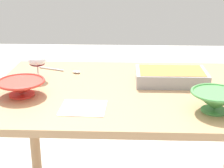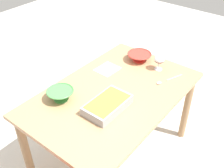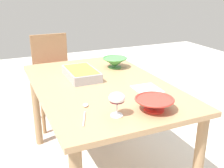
{
  "view_description": "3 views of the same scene",
  "coord_description": "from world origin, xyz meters",
  "px_view_note": "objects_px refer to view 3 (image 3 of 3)",
  "views": [
    {
      "loc": [
        -0.05,
        -1.55,
        1.34
      ],
      "look_at": [
        -0.11,
        -0.04,
        0.79
      ],
      "focal_mm": 54.96,
      "sensor_mm": 36.0,
      "label": 1
    },
    {
      "loc": [
        1.32,
        1.03,
        2.04
      ],
      "look_at": [
        -0.02,
        -0.03,
        0.81
      ],
      "focal_mm": 43.42,
      "sensor_mm": 36.0,
      "label": 2
    },
    {
      "loc": [
        -1.69,
        0.66,
        1.42
      ],
      "look_at": [
        -0.16,
        -0.01,
        0.8
      ],
      "focal_mm": 43.85,
      "sensor_mm": 36.0,
      "label": 3
    }
  ],
  "objects_px": {
    "mixing_bowl": "(154,103)",
    "serving_spoon": "(85,110)",
    "wine_glass": "(117,99)",
    "dining_table": "(101,97)",
    "chair": "(53,76)",
    "napkin": "(147,89)",
    "casserole_dish": "(81,73)",
    "small_bowl": "(115,62)"
  },
  "relations": [
    {
      "from": "casserole_dish",
      "to": "mixing_bowl",
      "type": "xyz_separation_m",
      "value": [
        -0.7,
        -0.2,
        0.0
      ]
    },
    {
      "from": "casserole_dish",
      "to": "small_bowl",
      "type": "distance_m",
      "value": 0.36
    },
    {
      "from": "wine_glass",
      "to": "small_bowl",
      "type": "height_order",
      "value": "wine_glass"
    },
    {
      "from": "casserole_dish",
      "to": "serving_spoon",
      "type": "distance_m",
      "value": 0.57
    },
    {
      "from": "casserole_dish",
      "to": "serving_spoon",
      "type": "xyz_separation_m",
      "value": [
        -0.55,
        0.16,
        -0.03
      ]
    },
    {
      "from": "chair",
      "to": "small_bowl",
      "type": "xyz_separation_m",
      "value": [
        -0.73,
        -0.38,
        0.29
      ]
    },
    {
      "from": "small_bowl",
      "to": "serving_spoon",
      "type": "height_order",
      "value": "small_bowl"
    },
    {
      "from": "mixing_bowl",
      "to": "small_bowl",
      "type": "relative_size",
      "value": 1.08
    },
    {
      "from": "chair",
      "to": "serving_spoon",
      "type": "xyz_separation_m",
      "value": [
        -1.42,
        0.12,
        0.25
      ]
    },
    {
      "from": "dining_table",
      "to": "chair",
      "type": "distance_m",
      "value": 1.07
    },
    {
      "from": "casserole_dish",
      "to": "napkin",
      "type": "relative_size",
      "value": 1.86
    },
    {
      "from": "mixing_bowl",
      "to": "small_bowl",
      "type": "bearing_deg",
      "value": -9.58
    },
    {
      "from": "small_bowl",
      "to": "napkin",
      "type": "xyz_separation_m",
      "value": [
        -0.54,
        0.01,
        -0.05
      ]
    },
    {
      "from": "casserole_dish",
      "to": "small_bowl",
      "type": "relative_size",
      "value": 1.72
    },
    {
      "from": "dining_table",
      "to": "napkin",
      "type": "distance_m",
      "value": 0.35
    },
    {
      "from": "wine_glass",
      "to": "mixing_bowl",
      "type": "bearing_deg",
      "value": -96.22
    },
    {
      "from": "chair",
      "to": "mixing_bowl",
      "type": "xyz_separation_m",
      "value": [
        -1.57,
        -0.23,
        0.29
      ]
    },
    {
      "from": "serving_spoon",
      "to": "chair",
      "type": "bearing_deg",
      "value": -4.79
    },
    {
      "from": "small_bowl",
      "to": "napkin",
      "type": "height_order",
      "value": "small_bowl"
    },
    {
      "from": "dining_table",
      "to": "chair",
      "type": "relative_size",
      "value": 1.49
    },
    {
      "from": "wine_glass",
      "to": "serving_spoon",
      "type": "distance_m",
      "value": 0.21
    },
    {
      "from": "chair",
      "to": "wine_glass",
      "type": "distance_m",
      "value": 1.59
    },
    {
      "from": "dining_table",
      "to": "napkin",
      "type": "bearing_deg",
      "value": -132.76
    },
    {
      "from": "small_bowl",
      "to": "serving_spoon",
      "type": "bearing_deg",
      "value": 144.27
    },
    {
      "from": "dining_table",
      "to": "napkin",
      "type": "height_order",
      "value": "napkin"
    },
    {
      "from": "wine_glass",
      "to": "napkin",
      "type": "height_order",
      "value": "wine_glass"
    },
    {
      "from": "dining_table",
      "to": "chair",
      "type": "xyz_separation_m",
      "value": [
        1.05,
        0.12,
        -0.14
      ]
    },
    {
      "from": "wine_glass",
      "to": "napkin",
      "type": "distance_m",
      "value": 0.45
    },
    {
      "from": "mixing_bowl",
      "to": "serving_spoon",
      "type": "relative_size",
      "value": 0.87
    },
    {
      "from": "mixing_bowl",
      "to": "wine_glass",
      "type": "bearing_deg",
      "value": 83.78
    },
    {
      "from": "dining_table",
      "to": "small_bowl",
      "type": "bearing_deg",
      "value": -38.48
    },
    {
      "from": "wine_glass",
      "to": "napkin",
      "type": "bearing_deg",
      "value": -52.02
    },
    {
      "from": "small_bowl",
      "to": "napkin",
      "type": "bearing_deg",
      "value": 179.13
    },
    {
      "from": "serving_spoon",
      "to": "napkin",
      "type": "xyz_separation_m",
      "value": [
        0.15,
        -0.49,
        -0.01
      ]
    },
    {
      "from": "chair",
      "to": "napkin",
      "type": "xyz_separation_m",
      "value": [
        -1.27,
        -0.37,
        0.25
      ]
    },
    {
      "from": "napkin",
      "to": "serving_spoon",
      "type": "bearing_deg",
      "value": 106.74
    },
    {
      "from": "chair",
      "to": "napkin",
      "type": "relative_size",
      "value": 4.94
    },
    {
      "from": "chair",
      "to": "napkin",
      "type": "distance_m",
      "value": 1.35
    },
    {
      "from": "wine_glass",
      "to": "napkin",
      "type": "xyz_separation_m",
      "value": [
        0.27,
        -0.35,
        -0.09
      ]
    },
    {
      "from": "chair",
      "to": "dining_table",
      "type": "bearing_deg",
      "value": -173.25
    },
    {
      "from": "casserole_dish",
      "to": "mixing_bowl",
      "type": "bearing_deg",
      "value": -164.43
    },
    {
      "from": "serving_spoon",
      "to": "dining_table",
      "type": "bearing_deg",
      "value": -33.22
    }
  ]
}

